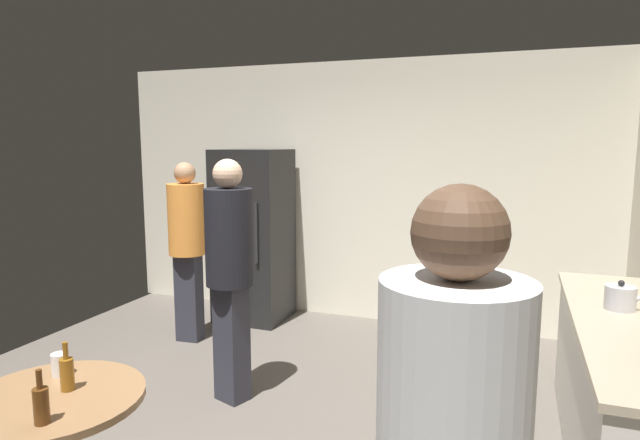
% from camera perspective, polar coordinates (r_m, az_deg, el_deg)
% --- Properties ---
extents(wall_back, '(5.32, 0.06, 2.70)m').
position_cam_1_polar(wall_back, '(5.68, 3.44, 2.97)').
color(wall_back, silver).
rests_on(wall_back, ground_plane).
extents(refrigerator, '(0.70, 0.68, 1.80)m').
position_cam_1_polar(refrigerator, '(5.70, -7.09, -1.62)').
color(refrigerator, black).
rests_on(refrigerator, ground_plane).
extents(kitchen_counter, '(0.64, 2.20, 0.90)m').
position_cam_1_polar(kitchen_counter, '(3.59, 30.05, -16.16)').
color(kitchen_counter, beige).
rests_on(kitchen_counter, ground_plane).
extents(kettle, '(0.24, 0.17, 0.18)m').
position_cam_1_polar(kettle, '(3.61, 29.33, -7.20)').
color(kettle, '#B2B2B7').
rests_on(kettle, kitchen_counter).
extents(foreground_table, '(0.80, 0.80, 0.73)m').
position_cam_1_polar(foreground_table, '(2.86, -26.37, -18.29)').
color(foreground_table, olive).
rests_on(foreground_table, ground_plane).
extents(beer_bottle_amber, '(0.06, 0.06, 0.23)m').
position_cam_1_polar(beer_bottle_amber, '(2.81, -25.30, -14.47)').
color(beer_bottle_amber, '#8C5919').
rests_on(beer_bottle_amber, foreground_table).
extents(beer_bottle_brown, '(0.06, 0.06, 0.23)m').
position_cam_1_polar(beer_bottle_brown, '(2.55, -27.51, -16.96)').
color(beer_bottle_brown, '#593314').
rests_on(beer_bottle_brown, foreground_table).
extents(plastic_cup_white, '(0.08, 0.08, 0.11)m').
position_cam_1_polar(plastic_cup_white, '(3.00, -25.91, -13.63)').
color(plastic_cup_white, white).
rests_on(plastic_cup_white, foreground_table).
extents(person_in_black_shirt, '(0.43, 0.43, 1.76)m').
position_cam_1_polar(person_in_black_shirt, '(3.86, -9.58, -4.38)').
color(person_in_black_shirt, '#2D2D38').
rests_on(person_in_black_shirt, ground_plane).
extents(person_in_orange_shirt, '(0.37, 0.37, 1.69)m').
position_cam_1_polar(person_in_orange_shirt, '(5.16, -13.95, -1.82)').
color(person_in_orange_shirt, '#2D2D38').
rests_on(person_in_orange_shirt, ground_plane).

